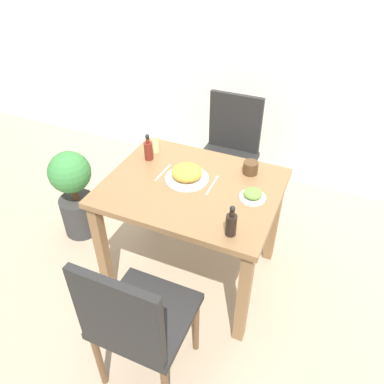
{
  "coord_description": "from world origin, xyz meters",
  "views": [
    {
      "loc": [
        0.67,
        -1.54,
        1.97
      ],
      "look_at": [
        0.0,
        0.0,
        0.67
      ],
      "focal_mm": 35.0,
      "sensor_mm": 36.0,
      "label": 1
    }
  ],
  "objects": [
    {
      "name": "ground_plane",
      "position": [
        0.0,
        0.0,
        0.0
      ],
      "size": [
        16.0,
        16.0,
        0.0
      ],
      "primitive_type": "plane",
      "color": "tan"
    },
    {
      "name": "condiment_bottle",
      "position": [
        -0.35,
        0.14,
        0.79
      ],
      "size": [
        0.05,
        0.05,
        0.17
      ],
      "color": "maroon",
      "rests_on": "dining_table"
    },
    {
      "name": "dining_table",
      "position": [
        0.0,
        0.0,
        0.61
      ],
      "size": [
        0.97,
        0.77,
        0.72
      ],
      "color": "olive",
      "rests_on": "ground_plane"
    },
    {
      "name": "sauce_bottle",
      "position": [
        0.32,
        -0.29,
        0.79
      ],
      "size": [
        0.05,
        0.05,
        0.17
      ],
      "color": "black",
      "rests_on": "dining_table"
    },
    {
      "name": "potted_plant_left",
      "position": [
        -0.92,
        0.04,
        0.36
      ],
      "size": [
        0.29,
        0.29,
        0.68
      ],
      "color": "#333333",
      "rests_on": "ground_plane"
    },
    {
      "name": "chair_near",
      "position": [
        0.06,
        -0.76,
        0.51
      ],
      "size": [
        0.42,
        0.42,
        0.9
      ],
      "rotation": [
        0.0,
        0.0,
        3.14
      ],
      "color": "black",
      "rests_on": "ground_plane"
    },
    {
      "name": "drink_cup",
      "position": [
        0.26,
        0.24,
        0.76
      ],
      "size": [
        0.09,
        0.09,
        0.07
      ],
      "color": "#4C331E",
      "rests_on": "dining_table"
    },
    {
      "name": "food_plate",
      "position": [
        -0.05,
        0.04,
        0.76
      ],
      "size": [
        0.25,
        0.25,
        0.09
      ],
      "color": "white",
      "rests_on": "dining_table"
    },
    {
      "name": "fork_utensil",
      "position": [
        -0.2,
        0.04,
        0.73
      ],
      "size": [
        0.02,
        0.19,
        0.0
      ],
      "rotation": [
        0.0,
        0.0,
        1.54
      ],
      "color": "silver",
      "rests_on": "dining_table"
    },
    {
      "name": "wall_back",
      "position": [
        0.0,
        1.35,
        1.3
      ],
      "size": [
        8.0,
        0.05,
        2.6
      ],
      "color": "white",
      "rests_on": "ground_plane"
    },
    {
      "name": "spoon_utensil",
      "position": [
        0.11,
        0.04,
        0.73
      ],
      "size": [
        0.01,
        0.19,
        0.0
      ],
      "rotation": [
        0.0,
        0.0,
        1.58
      ],
      "color": "silver",
      "rests_on": "dining_table"
    },
    {
      "name": "juice_glass",
      "position": [
        -0.37,
        0.24,
        0.78
      ],
      "size": [
        0.07,
        0.07,
        0.11
      ],
      "color": "beige",
      "rests_on": "dining_table"
    },
    {
      "name": "chair_far",
      "position": [
        -0.04,
        0.79,
        0.51
      ],
      "size": [
        0.42,
        0.42,
        0.9
      ],
      "color": "black",
      "rests_on": "ground_plane"
    },
    {
      "name": "side_plate",
      "position": [
        0.34,
        0.02,
        0.75
      ],
      "size": [
        0.14,
        0.14,
        0.05
      ],
      "color": "white",
      "rests_on": "dining_table"
    }
  ]
}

